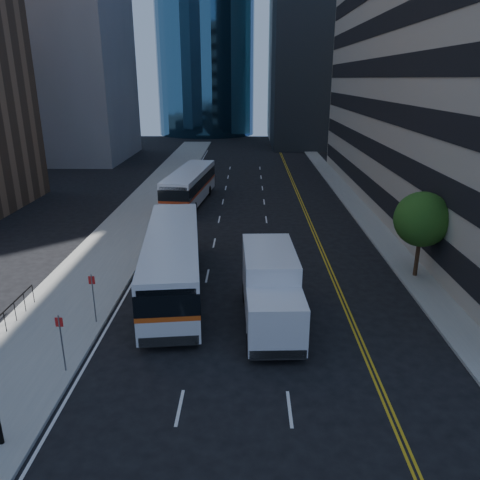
{
  "coord_description": "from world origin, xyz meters",
  "views": [
    {
      "loc": [
        -1.05,
        -18.03,
        11.34
      ],
      "look_at": [
        -1.49,
        6.61,
        2.8
      ],
      "focal_mm": 35.0,
      "sensor_mm": 36.0,
      "label": 1
    }
  ],
  "objects": [
    {
      "name": "bus_front",
      "position": [
        -5.2,
        5.92,
        1.82
      ],
      "size": [
        4.32,
        13.16,
        3.33
      ],
      "rotation": [
        0.0,
        0.0,
        0.12
      ],
      "color": "silver",
      "rests_on": "ground"
    },
    {
      "name": "bus_rear",
      "position": [
        -6.6,
        25.52,
        1.71
      ],
      "size": [
        3.91,
        12.35,
        3.13
      ],
      "rotation": [
        0.0,
        0.0,
        -0.11
      ],
      "color": "white",
      "rests_on": "ground"
    },
    {
      "name": "street_tree",
      "position": [
        9.0,
        8.0,
        3.64
      ],
      "size": [
        3.2,
        3.2,
        5.1
      ],
      "color": "#332114",
      "rests_on": "sidewalk_east"
    },
    {
      "name": "sidewalk_east",
      "position": [
        9.0,
        25.0,
        0.07
      ],
      "size": [
        2.0,
        90.0,
        0.15
      ],
      "primitive_type": "cube",
      "color": "gray",
      "rests_on": "ground"
    },
    {
      "name": "midrise_west",
      "position": [
        -28.0,
        52.0,
        17.5
      ],
      "size": [
        18.0,
        18.0,
        35.0
      ],
      "primitive_type": "cube",
      "color": "gray",
      "rests_on": "ground"
    },
    {
      "name": "box_truck",
      "position": [
        0.06,
        2.32,
        1.82
      ],
      "size": [
        2.8,
        7.32,
        3.45
      ],
      "rotation": [
        0.0,
        0.0,
        0.04
      ],
      "color": "silver",
      "rests_on": "ground"
    },
    {
      "name": "ground",
      "position": [
        0.0,
        0.0,
        0.0
      ],
      "size": [
        160.0,
        160.0,
        0.0
      ],
      "primitive_type": "plane",
      "color": "black",
      "rests_on": "ground"
    },
    {
      "name": "sidewalk_west",
      "position": [
        -10.5,
        25.0,
        0.07
      ],
      "size": [
        5.0,
        90.0,
        0.15
      ],
      "primitive_type": "cube",
      "color": "gray",
      "rests_on": "ground"
    }
  ]
}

